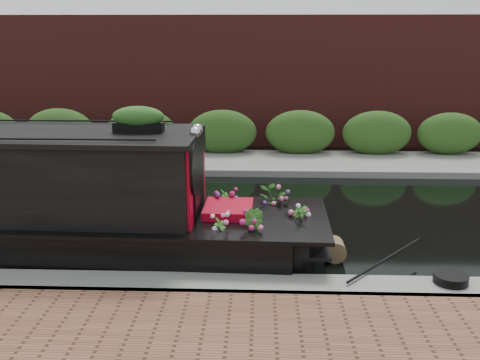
{
  "coord_description": "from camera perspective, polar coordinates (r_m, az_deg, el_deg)",
  "views": [
    {
      "loc": [
        1.18,
        -9.9,
        3.55
      ],
      "look_at": [
        0.83,
        -0.6,
        0.94
      ],
      "focal_mm": 40.0,
      "sensor_mm": 36.0,
      "label": 1
    }
  ],
  "objects": [
    {
      "name": "ground",
      "position": [
        10.58,
        -4.37,
        -3.96
      ],
      "size": [
        80.0,
        80.0,
        0.0
      ],
      "primitive_type": "plane",
      "color": "black",
      "rests_on": "ground"
    },
    {
      "name": "far_hedge",
      "position": [
        15.46,
        -2.26,
        2.4
      ],
      "size": [
        40.0,
        1.1,
        2.8
      ],
      "primitive_type": "cube",
      "color": "#284D19",
      "rests_on": "ground"
    },
    {
      "name": "far_brick_wall",
      "position": [
        17.5,
        -1.73,
        3.98
      ],
      "size": [
        40.0,
        1.0,
        8.0
      ],
      "primitive_type": "cube",
      "color": "#541F1C",
      "rests_on": "ground"
    },
    {
      "name": "rope_fender",
      "position": [
        8.75,
        10.04,
        -7.29
      ],
      "size": [
        0.34,
        0.37,
        0.34
      ],
      "primitive_type": "cylinder",
      "rotation": [
        1.57,
        0.0,
        0.0
      ],
      "color": "brown",
      "rests_on": "ground"
    },
    {
      "name": "coiled_mooring_rope",
      "position": [
        7.9,
        21.56,
        -9.73
      ],
      "size": [
        0.46,
        0.46,
        0.12
      ],
      "primitive_type": "cylinder",
      "color": "black",
      "rests_on": "near_bank_coping"
    },
    {
      "name": "far_bank_path",
      "position": [
        14.59,
        -2.53,
        1.59
      ],
      "size": [
        40.0,
        2.4,
        0.34
      ],
      "primitive_type": "cube",
      "color": "slate",
      "rests_on": "ground"
    },
    {
      "name": "near_bank_coping",
      "position": [
        7.59,
        -7.22,
        -12.36
      ],
      "size": [
        40.0,
        0.6,
        0.5
      ],
      "primitive_type": "cube",
      "color": "slate",
      "rests_on": "ground"
    }
  ]
}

